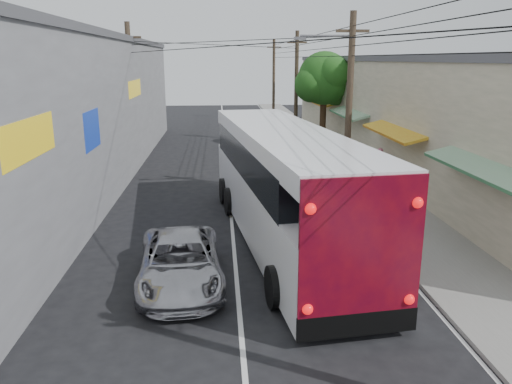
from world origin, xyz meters
TOP-DOWN VIEW (x-y plane):
  - ground at (0.00, 0.00)m, footprint 120.00×120.00m
  - sidewalk at (6.50, 20.00)m, footprint 3.00×80.00m
  - building_right at (10.99, 22.00)m, footprint 7.09×40.00m
  - building_left at (-8.50, 18.00)m, footprint 7.20×36.00m
  - utility_poles at (3.13, 20.33)m, footprint 11.80×45.28m
  - street_tree at (6.87, 26.02)m, footprint 4.40×4.00m
  - coach_bus at (1.70, 7.88)m, footprint 4.36×13.61m
  - jeepney at (-1.55, 4.53)m, footprint 2.59×5.00m
  - parked_suv at (3.80, 14.83)m, footprint 2.70×6.44m
  - parked_car_mid at (4.42, 26.00)m, footprint 1.83×3.90m
  - parked_car_far at (4.26, 32.74)m, footprint 1.68×4.54m
  - pedestrian_near at (7.60, 15.72)m, footprint 0.69×0.55m
  - pedestrian_far at (5.40, 13.75)m, footprint 0.93×0.81m

SIDE VIEW (x-z plane):
  - ground at x=0.00m, z-range 0.00..0.00m
  - sidewalk at x=6.50m, z-range 0.00..0.12m
  - parked_car_mid at x=4.42m, z-range 0.00..1.29m
  - jeepney at x=-1.55m, z-range 0.00..1.35m
  - parked_car_far at x=4.26m, z-range 0.00..1.48m
  - parked_suv at x=3.80m, z-range 0.00..1.86m
  - pedestrian_far at x=5.40m, z-range 0.12..1.74m
  - pedestrian_near at x=7.60m, z-range 0.12..1.78m
  - coach_bus at x=1.70m, z-range 0.07..3.93m
  - building_right at x=10.99m, z-range 0.03..6.28m
  - building_left at x=-8.50m, z-range 0.03..7.28m
  - utility_poles at x=3.13m, z-range 0.13..8.13m
  - street_tree at x=6.87m, z-range 1.37..7.97m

